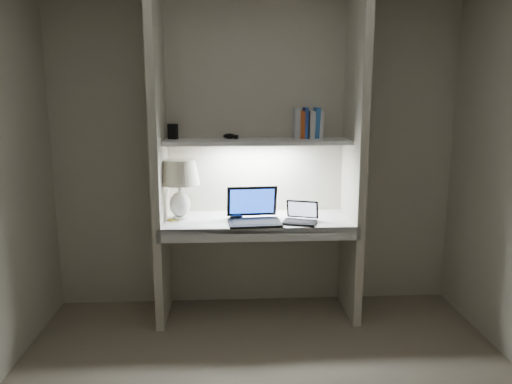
{
  "coord_description": "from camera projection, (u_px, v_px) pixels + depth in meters",
  "views": [
    {
      "loc": [
        -0.21,
        -2.46,
        1.71
      ],
      "look_at": [
        -0.02,
        1.05,
        1.01
      ],
      "focal_mm": 35.0,
      "sensor_mm": 36.0,
      "label": 1
    }
  ],
  "objects": [
    {
      "name": "book_row",
      "position": [
        308.0,
        124.0,
        3.89
      ],
      "size": [
        0.22,
        0.16,
        0.24
      ],
      "color": "silver",
      "rests_on": "shelf"
    },
    {
      "name": "shelf_gadget",
      "position": [
        229.0,
        136.0,
        3.82
      ],
      "size": [
        0.12,
        0.1,
        0.04
      ],
      "primitive_type": "ellipsoid",
      "rotation": [
        0.0,
        0.0,
        -0.36
      ],
      "color": "black",
      "rests_on": "shelf"
    },
    {
      "name": "laptop_main",
      "position": [
        254.0,
        214.0,
        3.7
      ],
      "size": [
        0.4,
        0.35,
        0.25
      ],
      "rotation": [
        0.0,
        0.0,
        0.08
      ],
      "color": "black",
      "rests_on": "desk"
    },
    {
      "name": "laptop_netbook",
      "position": [
        301.0,
        218.0,
        3.69
      ],
      "size": [
        0.29,
        0.28,
        0.16
      ],
      "rotation": [
        0.0,
        0.0,
        -0.33
      ],
      "color": "black",
      "rests_on": "desk"
    },
    {
      "name": "strip_light",
      "position": [
        257.0,
        144.0,
        3.79
      ],
      "size": [
        0.6,
        0.04,
        0.02
      ],
      "primitive_type": "cube",
      "color": "white",
      "rests_on": "shelf"
    },
    {
      "name": "desk",
      "position": [
        258.0,
        221.0,
        3.81
      ],
      "size": [
        1.4,
        0.55,
        0.04
      ],
      "primitive_type": "cube",
      "color": "white",
      "rests_on": "alcove_panel_left"
    },
    {
      "name": "table_lamp",
      "position": [
        179.0,
        179.0,
        3.74
      ],
      "size": [
        0.31,
        0.31,
        0.46
      ],
      "color": "white",
      "rests_on": "desk"
    },
    {
      "name": "alcove_panel_left",
      "position": [
        159.0,
        157.0,
        3.67
      ],
      "size": [
        0.06,
        0.55,
        2.5
      ],
      "primitive_type": "cube",
      "color": "beige",
      "rests_on": "floor"
    },
    {
      "name": "desk_apron",
      "position": [
        260.0,
        235.0,
        3.56
      ],
      "size": [
        1.46,
        0.03,
        0.1
      ],
      "primitive_type": "cube",
      "color": "silver",
      "rests_on": "desk"
    },
    {
      "name": "sticky_note",
      "position": [
        173.0,
        220.0,
        3.76
      ],
      "size": [
        0.1,
        0.1,
        0.0
      ],
      "primitive_type": "cube",
      "rotation": [
        0.0,
        0.0,
        0.33
      ],
      "color": "yellow",
      "rests_on": "desk"
    },
    {
      "name": "alcove_panel_right",
      "position": [
        355.0,
        156.0,
        3.75
      ],
      "size": [
        0.06,
        0.55,
        2.5
      ],
      "primitive_type": "cube",
      "color": "beige",
      "rests_on": "floor"
    },
    {
      "name": "speaker",
      "position": [
        245.0,
        204.0,
        3.99
      ],
      "size": [
        0.12,
        0.1,
        0.14
      ],
      "primitive_type": "cube",
      "rotation": [
        0.0,
        0.0,
        0.35
      ],
      "color": "silver",
      "rests_on": "desk"
    },
    {
      "name": "shelf_box",
      "position": [
        173.0,
        131.0,
        3.81
      ],
      "size": [
        0.08,
        0.07,
        0.12
      ],
      "primitive_type": "cube",
      "rotation": [
        0.0,
        0.0,
        -0.33
      ],
      "color": "black",
      "rests_on": "shelf"
    },
    {
      "name": "back_wall",
      "position": [
        256.0,
        152.0,
        3.98
      ],
      "size": [
        3.2,
        0.01,
        2.5
      ],
      "primitive_type": "cube",
      "color": "beige",
      "rests_on": "floor"
    },
    {
      "name": "cable_coil",
      "position": [
        294.0,
        220.0,
        3.74
      ],
      "size": [
        0.12,
        0.12,
        0.01
      ],
      "primitive_type": "torus",
      "rotation": [
        0.0,
        0.0,
        0.32
      ],
      "color": "black",
      "rests_on": "desk"
    },
    {
      "name": "mouse",
      "position": [
        236.0,
        217.0,
        3.77
      ],
      "size": [
        0.13,
        0.1,
        0.04
      ],
      "primitive_type": "ellipsoid",
      "rotation": [
        0.0,
        0.0,
        0.38
      ],
      "color": "black",
      "rests_on": "desk"
    },
    {
      "name": "shelf",
      "position": [
        257.0,
        142.0,
        3.78
      ],
      "size": [
        1.4,
        0.36,
        0.03
      ],
      "primitive_type": "cube",
      "color": "silver",
      "rests_on": "back_wall"
    }
  ]
}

